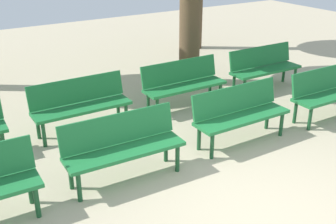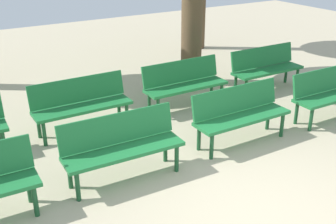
{
  "view_description": "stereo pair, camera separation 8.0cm",
  "coord_description": "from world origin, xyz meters",
  "px_view_note": "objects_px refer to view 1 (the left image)",
  "views": [
    {
      "loc": [
        -3.05,
        -2.83,
        3.07
      ],
      "look_at": [
        0.0,
        2.07,
        0.55
      ],
      "focal_mm": 44.67,
      "sensor_mm": 36.0,
      "label": 1
    },
    {
      "loc": [
        -2.98,
        -2.87,
        3.07
      ],
      "look_at": [
        0.0,
        2.07,
        0.55
      ],
      "focal_mm": 44.67,
      "sensor_mm": 36.0,
      "label": 2
    }
  ],
  "objects_px": {
    "bench_r1_c1": "(80,102)",
    "bench_r1_c2": "(183,82)",
    "bench_r0_c2": "(240,111)",
    "bench_r0_c1": "(123,144)",
    "bench_r0_c3": "(329,90)",
    "bench_r1_c3": "(264,66)"
  },
  "relations": [
    {
      "from": "bench_r1_c1",
      "to": "bench_r1_c2",
      "type": "height_order",
      "value": "same"
    },
    {
      "from": "bench_r1_c2",
      "to": "bench_r0_c2",
      "type": "bearing_deg",
      "value": -91.22
    },
    {
      "from": "bench_r0_c1",
      "to": "bench_r0_c2",
      "type": "distance_m",
      "value": 2.01
    },
    {
      "from": "bench_r0_c3",
      "to": "bench_r1_c2",
      "type": "relative_size",
      "value": 1.0
    },
    {
      "from": "bench_r0_c1",
      "to": "bench_r1_c3",
      "type": "bearing_deg",
      "value": 23.15
    },
    {
      "from": "bench_r0_c3",
      "to": "bench_r1_c2",
      "type": "distance_m",
      "value": 2.59
    },
    {
      "from": "bench_r0_c1",
      "to": "bench_r1_c1",
      "type": "height_order",
      "value": "same"
    },
    {
      "from": "bench_r1_c3",
      "to": "bench_r0_c2",
      "type": "bearing_deg",
      "value": -141.39
    },
    {
      "from": "bench_r0_c1",
      "to": "bench_r0_c2",
      "type": "height_order",
      "value": "same"
    },
    {
      "from": "bench_r0_c3",
      "to": "bench_r0_c1",
      "type": "bearing_deg",
      "value": 179.31
    },
    {
      "from": "bench_r0_c2",
      "to": "bench_r1_c1",
      "type": "bearing_deg",
      "value": 139.85
    },
    {
      "from": "bench_r0_c1",
      "to": "bench_r0_c2",
      "type": "relative_size",
      "value": 1.01
    },
    {
      "from": "bench_r0_c2",
      "to": "bench_r1_c2",
      "type": "xyz_separation_m",
      "value": [
        0.03,
        1.61,
        0.0
      ]
    },
    {
      "from": "bench_r1_c3",
      "to": "bench_r0_c3",
      "type": "bearing_deg",
      "value": -90.46
    },
    {
      "from": "bench_r0_c2",
      "to": "bench_r0_c1",
      "type": "bearing_deg",
      "value": -179.8
    },
    {
      "from": "bench_r1_c1",
      "to": "bench_r1_c2",
      "type": "relative_size",
      "value": 1.0
    },
    {
      "from": "bench_r1_c1",
      "to": "bench_r0_c3",
      "type": "bearing_deg",
      "value": -23.74
    },
    {
      "from": "bench_r0_c2",
      "to": "bench_r0_c3",
      "type": "bearing_deg",
      "value": -2.91
    },
    {
      "from": "bench_r1_c2",
      "to": "bench_r1_c3",
      "type": "bearing_deg",
      "value": -1.67
    },
    {
      "from": "bench_r0_c2",
      "to": "bench_r1_c2",
      "type": "relative_size",
      "value": 1.0
    },
    {
      "from": "bench_r1_c3",
      "to": "bench_r1_c1",
      "type": "bearing_deg",
      "value": 179.38
    },
    {
      "from": "bench_r0_c3",
      "to": "bench_r1_c1",
      "type": "xyz_separation_m",
      "value": [
        -3.92,
        1.75,
        0.0
      ]
    }
  ]
}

